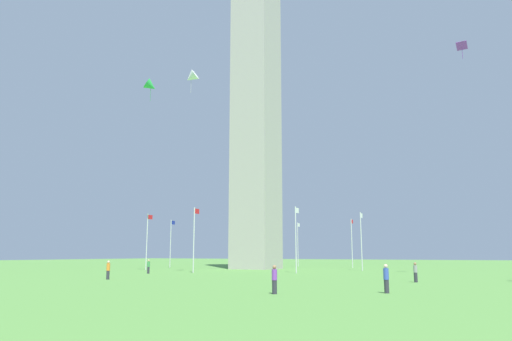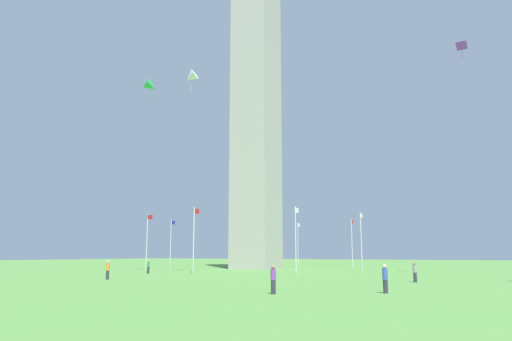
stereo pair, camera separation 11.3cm
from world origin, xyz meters
name	(u,v)px [view 2 (the right image)]	position (x,y,z in m)	size (l,w,h in m)	color
ground_plane	(256,269)	(0.00, 0.00, 0.00)	(260.00, 260.00, 0.00)	#548C3D
obelisk_monument	(256,92)	(0.00, 0.00, 28.86)	(6.35, 6.35, 57.72)	#A8A399
flagpole_n	(298,242)	(16.91, 0.00, 4.49)	(1.12, 0.14, 8.20)	silver
flagpole_ne	(230,242)	(11.97, 11.91, 4.49)	(1.12, 0.14, 8.20)	silver
flagpole_e	(171,241)	(0.06, 16.85, 4.49)	(1.12, 0.14, 8.20)	silver
flagpole_se	(147,239)	(-11.86, 11.91, 4.49)	(1.12, 0.14, 8.20)	silver
flagpole_s	(194,237)	(-16.79, 0.00, 4.49)	(1.12, 0.14, 8.20)	silver
flagpole_sw	(296,236)	(-11.86, -11.91, 4.49)	(1.12, 0.14, 8.20)	silver
flagpole_w	(361,238)	(0.06, -16.85, 4.49)	(1.12, 0.14, 8.20)	silver
flagpole_nw	(352,241)	(11.97, -11.91, 4.49)	(1.12, 0.14, 8.20)	silver
person_green_shirt	(148,267)	(-21.53, 3.22, 0.82)	(0.32, 0.32, 1.65)	#2D2D38
person_orange_shirt	(108,270)	(-33.59, -2.28, 0.85)	(0.32, 0.32, 1.71)	#2D2D38
person_gray_shirt	(415,272)	(-24.82, -28.23, 0.81)	(0.32, 0.32, 1.64)	#2D2D38
person_blue_shirt	(385,279)	(-37.16, -28.62, 0.86)	(0.32, 0.32, 1.72)	#2D2D38
person_purple_shirt	(273,280)	(-40.86, -22.89, 0.84)	(0.32, 0.32, 1.68)	#2D2D38
person_red_shirt	(108,270)	(-30.99, 0.32, 0.79)	(0.32, 0.32, 1.59)	#2D2D38
kite_green_delta	(151,86)	(-19.83, 5.46, 24.50)	(2.42, 2.41, 3.08)	green
kite_white_delta	(191,77)	(-20.92, -1.93, 24.04)	(1.83, 2.15, 2.97)	white
kite_purple_diamond	(462,46)	(-12.00, -32.42, 25.23)	(0.99, 1.16, 1.89)	purple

